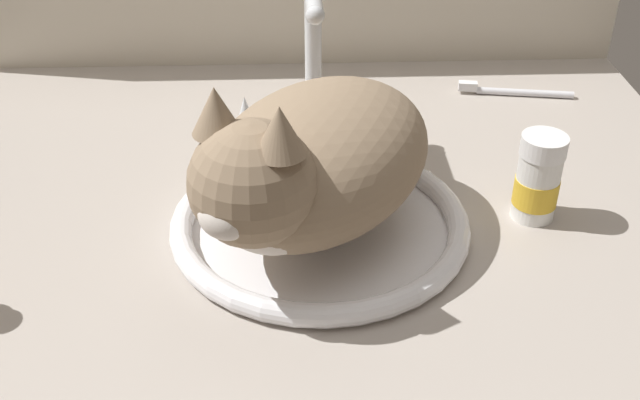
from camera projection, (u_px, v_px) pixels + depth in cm
name	position (u px, v px, depth cm)	size (l,w,h in cm)	color
countertop	(285.00, 211.00, 87.73)	(100.75, 76.03, 3.00)	#ADA399
sink_basin	(320.00, 224.00, 81.24)	(31.44, 31.44, 2.35)	white
faucet	(313.00, 86.00, 93.60)	(20.23, 10.27, 20.24)	silver
cat	(307.00, 164.00, 74.75)	(32.11, 35.63, 18.19)	#8C755B
pill_bottle	(538.00, 180.00, 81.74)	(4.85, 4.85, 9.84)	white
toothbrush	(512.00, 91.00, 108.95)	(16.01, 3.62, 1.70)	silver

